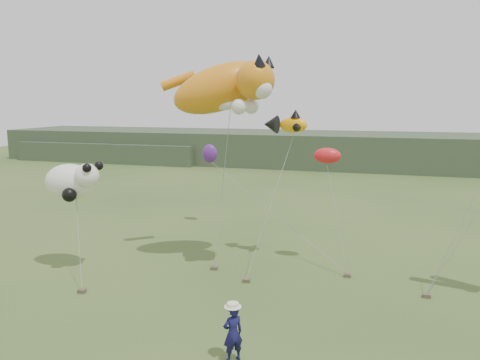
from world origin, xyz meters
name	(u,v)px	position (x,y,z in m)	size (l,w,h in m)	color
ground	(239,341)	(0.00, 0.00, 0.00)	(120.00, 120.00, 0.00)	#385123
headland	(317,150)	(-3.11, 44.69, 1.92)	(90.00, 13.00, 4.00)	#2D3D28
festival_attendant	(233,333)	(0.13, -1.14, 0.89)	(0.65, 0.42, 1.77)	#121142
sandbag_anchors	(263,281)	(-0.46, 5.11, 0.08)	(13.98, 5.18, 0.16)	brown
cat_kite	(228,87)	(-2.63, 7.01, 8.49)	(6.12, 3.88, 3.43)	orange
fish_kite	(285,124)	(-0.26, 8.60, 6.75)	(2.31, 1.55, 1.18)	#FAA20A
panda_kite	(73,181)	(-9.33, 4.42, 4.21)	(2.91, 1.88, 1.81)	white
misc_kites	(260,154)	(-2.18, 11.28, 4.94)	(9.08, 6.28, 1.70)	red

